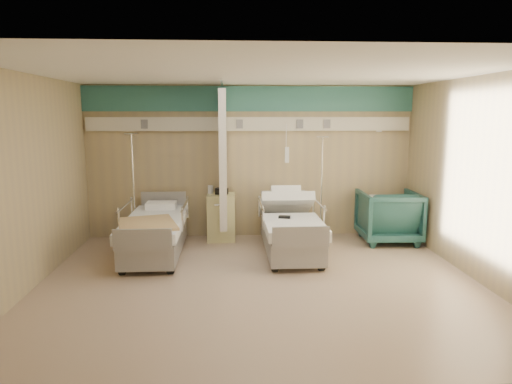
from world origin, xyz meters
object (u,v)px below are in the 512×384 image
visitor_armchair (388,216)px  iv_stand_right (321,217)px  bed_left (155,237)px  iv_stand_left (135,221)px  bedside_cabinet (221,217)px  bed_right (290,235)px

visitor_armchair → iv_stand_right: iv_stand_right is taller
bed_left → iv_stand_right: 3.06m
bed_left → visitor_armchair: visitor_armchair is taller
bed_left → iv_stand_left: (-0.48, 0.80, 0.08)m
bedside_cabinet → iv_stand_right: 1.85m
visitor_armchair → iv_stand_left: size_ratio=0.53×
bedside_cabinet → iv_stand_right: (1.85, 0.07, -0.04)m
bed_right → bed_left: same height
bedside_cabinet → iv_stand_left: 1.53m
bed_left → bedside_cabinet: bearing=40.6°
iv_stand_right → bedside_cabinet: bearing=-177.8°
iv_stand_right → iv_stand_left: iv_stand_left is taller
bed_right → bed_left: 2.20m
bedside_cabinet → visitor_armchair: size_ratio=0.83×
bedside_cabinet → iv_stand_left: size_ratio=0.44×
bedside_cabinet → visitor_armchair: 3.02m
bed_right → iv_stand_left: (-2.68, 0.80, 0.08)m
bedside_cabinet → bed_right: bearing=-38.0°
iv_stand_right → iv_stand_left: 3.38m
bed_right → visitor_armchair: size_ratio=2.11×
bed_right → bed_left: bearing=180.0°
bed_right → bedside_cabinet: size_ratio=2.54×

